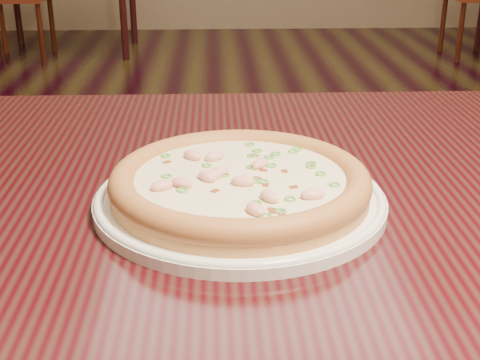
{
  "coord_description": "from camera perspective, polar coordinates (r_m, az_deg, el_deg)",
  "views": [
    {
      "loc": [
        -0.24,
        -1.5,
        1.05
      ],
      "look_at": [
        -0.22,
        -0.85,
        0.78
      ],
      "focal_mm": 50.0,
      "sensor_mm": 36.0,
      "label": 1
    }
  ],
  "objects": [
    {
      "name": "hero_table",
      "position": [
        0.81,
        8.42,
        -6.92
      ],
      "size": [
        1.2,
        0.8,
        0.75
      ],
      "color": "black",
      "rests_on": "ground"
    },
    {
      "name": "pizza",
      "position": [
        0.7,
        -0.01,
        -0.22
      ],
      "size": [
        0.27,
        0.27,
        0.03
      ],
      "color": "#C78A4B",
      "rests_on": "plate"
    },
    {
      "name": "plate",
      "position": [
        0.7,
        0.0,
        -1.6
      ],
      "size": [
        0.31,
        0.31,
        0.02
      ],
      "color": "white",
      "rests_on": "hero_table"
    },
    {
      "name": "ground",
      "position": [
        1.84,
        5.85,
        -12.15
      ],
      "size": [
        9.0,
        9.0,
        0.0
      ],
      "primitive_type": "plane",
      "color": "black"
    }
  ]
}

